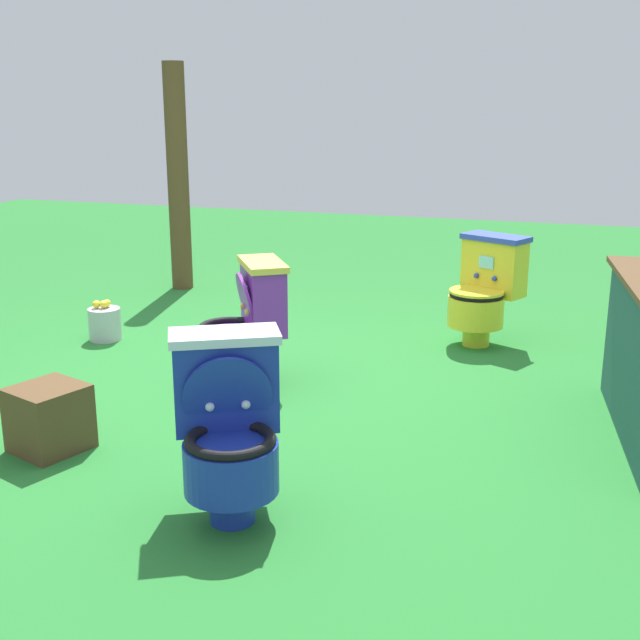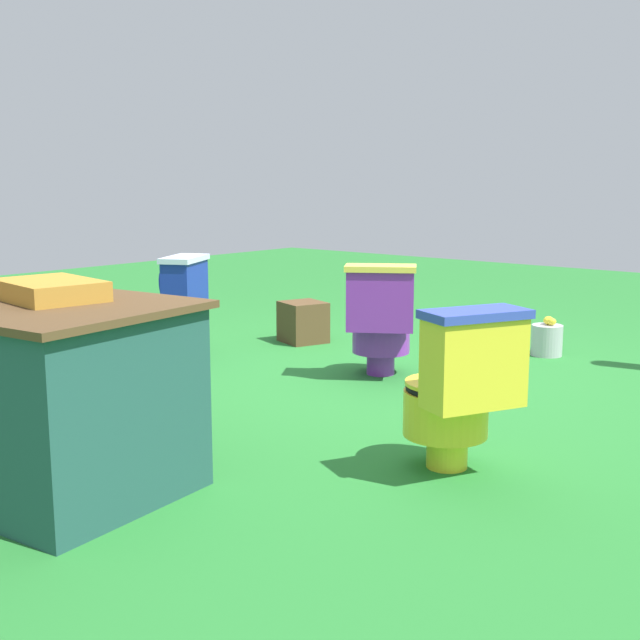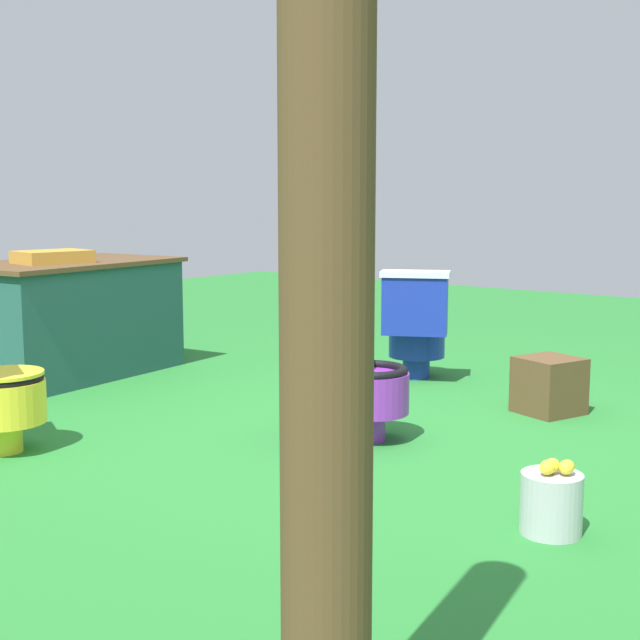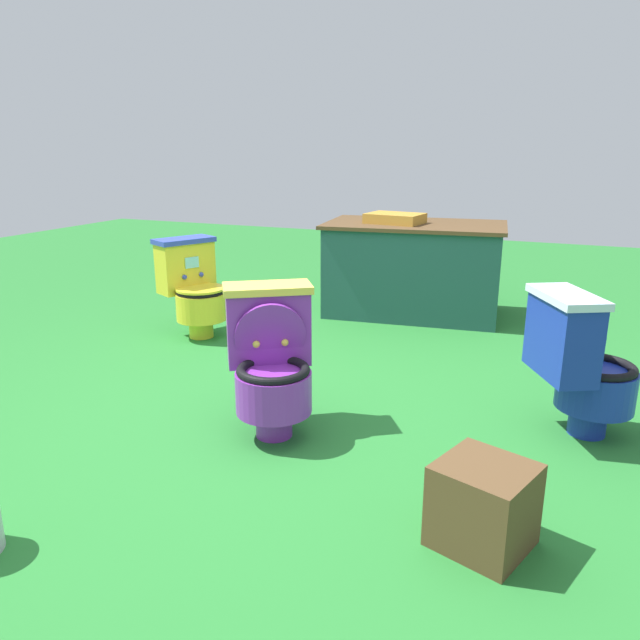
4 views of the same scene
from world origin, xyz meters
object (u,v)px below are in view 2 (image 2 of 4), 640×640
toilet_purple (381,319)px  small_crate (303,322)px  toilet_yellow (458,389)px  toilet_blue (171,307)px  vendor_table (19,389)px  lemon_bucket (547,339)px

toilet_purple → small_crate: bearing=121.2°
toilet_purple → small_crate: toilet_purple is taller
toilet_yellow → toilet_blue: size_ratio=1.00×
toilet_yellow → toilet_blue: (2.67, -0.66, 0.00)m
toilet_purple → vendor_table: 2.44m
toilet_yellow → toilet_blue: same height
toilet_blue → toilet_yellow: bearing=-132.0°
small_crate → lemon_bucket: (-1.65, -0.75, -0.04)m
toilet_purple → small_crate: (1.12, -0.53, -0.22)m
vendor_table → lemon_bucket: (-0.62, -3.72, -0.28)m
toilet_blue → vendor_table: vendor_table is taller
toilet_yellow → small_crate: size_ratio=2.32×
toilet_purple → lemon_bucket: (-0.54, -1.28, -0.26)m
toilet_yellow → toilet_purple: 1.74m
vendor_table → small_crate: vendor_table is taller
lemon_bucket → vendor_table: bearing=80.5°
toilet_blue → vendor_table: size_ratio=0.47×
toilet_blue → lemon_bucket: (-1.94, -1.81, -0.26)m
toilet_yellow → vendor_table: 1.83m
toilet_purple → lemon_bucket: toilet_purple is taller
toilet_purple → vendor_table: (0.08, 2.43, 0.02)m
toilet_blue → lemon_bucket: 2.67m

